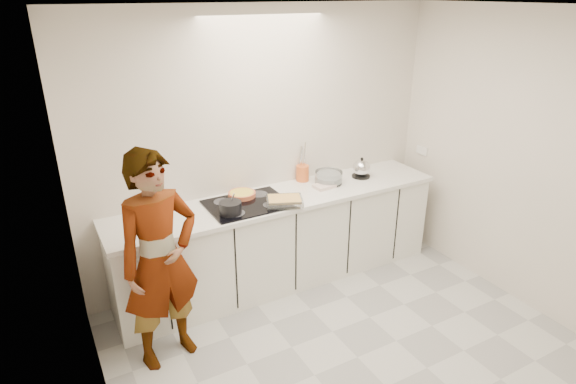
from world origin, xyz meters
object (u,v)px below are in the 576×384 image
hob (248,204)px  mixing_bowl (329,178)px  baking_dish (284,201)px  kettle (361,169)px  tart_dish (242,194)px  saucepan (230,208)px  cook (160,261)px  utensil_crock (303,173)px

hob → mixing_bowl: bearing=5.1°
baking_dish → kettle: size_ratio=1.57×
tart_dish → saucepan: saucepan is taller
kettle → saucepan: bearing=-172.9°
saucepan → mixing_bowl: bearing=10.2°
hob → baking_dish: 0.34m
kettle → mixing_bowl: bearing=178.0°
saucepan → cook: 0.82m
mixing_bowl → kettle: bearing=-2.0°
kettle → cook: bearing=-165.9°
tart_dish → kettle: (1.29, -0.10, 0.05)m
saucepan → tart_dish: bearing=51.1°
cook → baking_dish: bearing=1.5°
utensil_crock → kettle: bearing=-19.5°
hob → kettle: 1.32m
baking_dish → mixing_bowl: (0.64, 0.26, 0.01)m
hob → saucepan: size_ratio=2.93×
hob → baking_dish: size_ratio=1.87×
saucepan → mixing_bowl: saucepan is taller
hob → saucepan: (-0.22, -0.12, 0.06)m
utensil_crock → baking_dish: bearing=-135.2°
tart_dish → mixing_bowl: size_ratio=1.14×
hob → utensil_crock: utensil_crock is taller
kettle → utensil_crock: 0.61m
saucepan → cook: cook is taller
hob → baking_dish: bearing=-32.6°
saucepan → cook: (-0.72, -0.37, -0.12)m
kettle → cook: (-2.25, -0.56, -0.14)m
kettle → cook: 2.32m
tart_dish → baking_dish: 0.43m
tart_dish → baking_dish: (0.26, -0.35, 0.01)m
baking_dish → utensil_crock: (0.46, 0.45, 0.03)m
baking_dish → mixing_bowl: bearing=22.1°
tart_dish → cook: bearing=-145.1°
tart_dish → utensil_crock: size_ratio=1.98×
utensil_crock → cook: cook is taller
cook → kettle: bearing=1.0°
mixing_bowl → kettle: (0.39, -0.01, 0.03)m
kettle → baking_dish: bearing=-166.5°
tart_dish → saucepan: size_ratio=1.29×
mixing_bowl → cook: size_ratio=0.16×
mixing_bowl → utensil_crock: utensil_crock is taller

